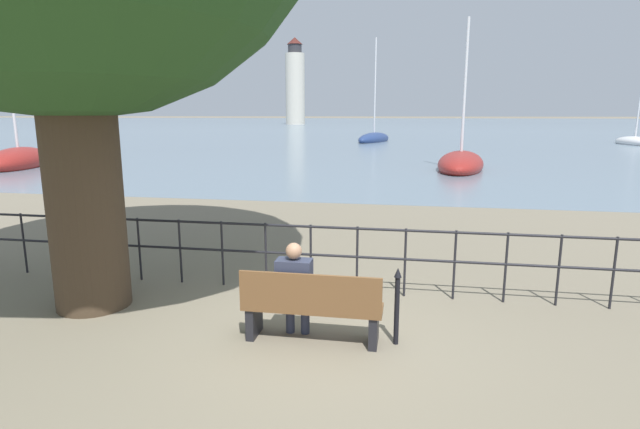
{
  "coord_description": "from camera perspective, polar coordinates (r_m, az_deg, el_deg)",
  "views": [
    {
      "loc": [
        1.09,
        -5.58,
        2.71
      ],
      "look_at": [
        0.0,
        0.5,
        1.46
      ],
      "focal_mm": 28.0,
      "sensor_mm": 36.0,
      "label": 1
    }
  ],
  "objects": [
    {
      "name": "closed_umbrella",
      "position": [
        6.04,
        8.79,
        -9.85
      ],
      "size": [
        0.09,
        0.09,
        0.95
      ],
      "color": "black",
      "rests_on": "ground_plane"
    },
    {
      "name": "harbor_water",
      "position": [
        165.02,
        9.91,
        10.34
      ],
      "size": [
        600.0,
        300.0,
        0.01
      ],
      "color": "slate",
      "rests_on": "ground_plane"
    },
    {
      "name": "ground_plane",
      "position": [
        6.3,
        -0.82,
        -14.06
      ],
      "size": [
        1000.0,
        1000.0,
        0.0
      ],
      "primitive_type": "plane",
      "color": "#7A705B"
    },
    {
      "name": "seated_person_left",
      "position": [
        6.1,
        -2.9,
        -8.17
      ],
      "size": [
        0.43,
        0.35,
        1.21
      ],
      "color": "#2D3347",
      "rests_on": "ground_plane"
    },
    {
      "name": "sailboat_2",
      "position": [
        52.87,
        32.3,
        7.06
      ],
      "size": [
        2.68,
        5.44,
        8.64
      ],
      "rotation": [
        0.0,
        0.0,
        0.18
      ],
      "color": "white",
      "rests_on": "ground_plane"
    },
    {
      "name": "sailboat_1",
      "position": [
        30.25,
        -31.13,
        5.31
      ],
      "size": [
        3.96,
        6.13,
        10.23
      ],
      "rotation": [
        0.0,
        0.0,
        0.33
      ],
      "color": "maroon",
      "rests_on": "ground_plane"
    },
    {
      "name": "sailboat_3",
      "position": [
        25.79,
        15.78,
        5.61
      ],
      "size": [
        3.05,
        6.72,
        7.56
      ],
      "rotation": [
        0.0,
        0.0,
        -0.14
      ],
      "color": "maroon",
      "rests_on": "ground_plane"
    },
    {
      "name": "park_bench",
      "position": [
        6.07,
        -0.95,
        -10.66
      ],
      "size": [
        1.68,
        0.45,
        0.9
      ],
      "color": "brown",
      "rests_on": "ground_plane"
    },
    {
      "name": "promenade_railing",
      "position": [
        7.63,
        1.59,
        -3.89
      ],
      "size": [
        13.7,
        0.04,
        1.05
      ],
      "color": "black",
      "rests_on": "ground_plane"
    },
    {
      "name": "harbor_lighthouse",
      "position": [
        131.71,
        -2.86,
        14.62
      ],
      "size": [
        4.93,
        4.93,
        21.55
      ],
      "color": "beige",
      "rests_on": "ground_plane"
    },
    {
      "name": "sailboat_0",
      "position": [
        49.81,
        6.19,
        8.62
      ],
      "size": [
        3.7,
        7.17,
        10.17
      ],
      "rotation": [
        0.0,
        0.0,
        -0.28
      ],
      "color": "navy",
      "rests_on": "ground_plane"
    }
  ]
}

